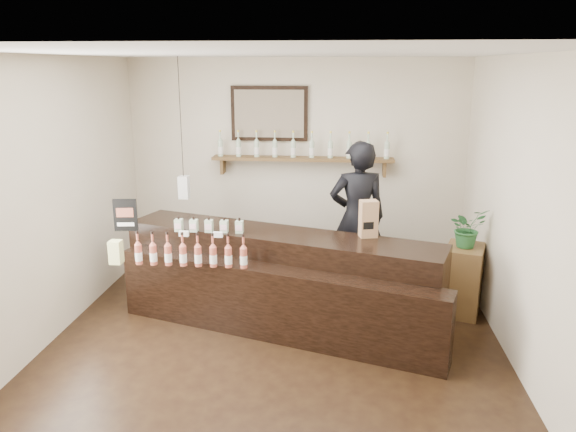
% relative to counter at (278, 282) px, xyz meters
% --- Properties ---
extents(ground, '(5.00, 5.00, 0.00)m').
position_rel_counter_xyz_m(ground, '(0.02, -0.57, -0.46)').
color(ground, black).
rests_on(ground, ground).
extents(room_shell, '(5.00, 5.00, 5.00)m').
position_rel_counter_xyz_m(room_shell, '(0.02, -0.57, 1.24)').
color(room_shell, beige).
rests_on(room_shell, ground).
extents(back_wall_decor, '(2.66, 0.96, 1.69)m').
position_rel_counter_xyz_m(back_wall_decor, '(-0.14, 1.80, 1.30)').
color(back_wall_decor, brown).
rests_on(back_wall_decor, ground).
extents(counter, '(3.52, 1.97, 1.14)m').
position_rel_counter_xyz_m(counter, '(0.00, 0.00, 0.00)').
color(counter, black).
rests_on(counter, ground).
extents(promo_sign, '(0.25, 0.05, 0.35)m').
position_rel_counter_xyz_m(promo_sign, '(-1.64, 0.03, 0.69)').
color(promo_sign, black).
rests_on(promo_sign, counter).
extents(paper_bag, '(0.20, 0.17, 0.39)m').
position_rel_counter_xyz_m(paper_bag, '(0.94, 0.07, 0.71)').
color(paper_bag, '#A0724D').
rests_on(paper_bag, counter).
extents(tape_dispenser, '(0.13, 0.07, 0.10)m').
position_rel_counter_xyz_m(tape_dispenser, '(0.91, 0.12, 0.56)').
color(tape_dispenser, '#1857AD').
rests_on(tape_dispenser, counter).
extents(side_cabinet, '(0.53, 0.62, 0.77)m').
position_rel_counter_xyz_m(side_cabinet, '(2.02, 0.47, -0.07)').
color(side_cabinet, brown).
rests_on(side_cabinet, ground).
extents(potted_plant, '(0.51, 0.49, 0.43)m').
position_rel_counter_xyz_m(potted_plant, '(2.02, 0.47, 0.53)').
color(potted_plant, '#245B2B').
rests_on(potted_plant, side_cabinet).
extents(shopkeeper, '(0.85, 0.64, 2.10)m').
position_rel_counter_xyz_m(shopkeeper, '(0.85, 0.98, 0.59)').
color(shopkeeper, black).
rests_on(shopkeeper, ground).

